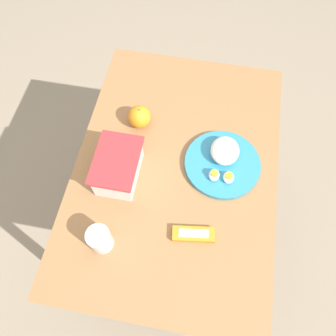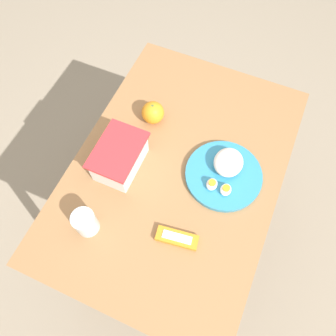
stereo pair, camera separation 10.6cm
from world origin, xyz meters
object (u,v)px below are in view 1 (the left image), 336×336
candy_bar (193,234)px  drinking_glass (100,239)px  orange_fruit (140,117)px  food_container (118,168)px  rice_plate (223,161)px

candy_bar → drinking_glass: (-0.07, 0.26, 0.03)m
orange_fruit → drinking_glass: bearing=177.8°
food_container → rice_plate: 0.35m
food_container → candy_bar: 0.31m
orange_fruit → candy_bar: size_ratio=0.60×
orange_fruit → candy_bar: 0.45m
rice_plate → candy_bar: bearing=167.1°
candy_bar → orange_fruit: bearing=33.8°
orange_fruit → rice_plate: (-0.11, -0.31, -0.02)m
rice_plate → food_container: bearing=107.2°
drinking_glass → food_container: bearing=1.1°
rice_plate → drinking_glass: (-0.33, 0.32, 0.02)m
food_container → candy_bar: (-0.16, -0.27, -0.04)m
food_container → orange_fruit: food_container is taller
orange_fruit → candy_bar: bearing=-146.2°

